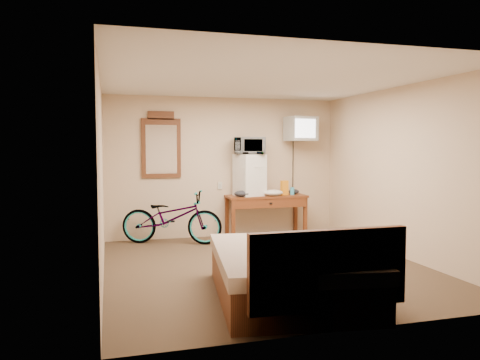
% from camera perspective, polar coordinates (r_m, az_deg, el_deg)
% --- Properties ---
extents(room, '(4.60, 4.64, 2.50)m').
position_cam_1_polar(room, '(6.25, 3.09, 0.69)').
color(room, '#3F2C1F').
rests_on(room, ground).
extents(desk, '(1.45, 0.58, 0.75)m').
position_cam_1_polar(desk, '(8.42, 3.27, -2.64)').
color(desk, brown).
rests_on(desk, floor).
extents(mini_fridge, '(0.56, 0.54, 0.74)m').
position_cam_1_polar(mini_fridge, '(8.32, 1.18, 0.61)').
color(mini_fridge, silver).
rests_on(mini_fridge, desk).
extents(microwave, '(0.63, 0.50, 0.30)m').
position_cam_1_polar(microwave, '(8.31, 1.19, 4.20)').
color(microwave, silver).
rests_on(microwave, mini_fridge).
extents(snack_bag, '(0.14, 0.10, 0.26)m').
position_cam_1_polar(snack_bag, '(8.50, 5.43, -0.94)').
color(snack_bag, orange).
rests_on(snack_bag, desk).
extents(blue_cup, '(0.08, 0.08, 0.13)m').
position_cam_1_polar(blue_cup, '(8.57, 6.38, -1.34)').
color(blue_cup, '#40AFDC').
rests_on(blue_cup, desk).
extents(cloth_cream, '(0.36, 0.27, 0.11)m').
position_cam_1_polar(cloth_cream, '(8.32, 4.08, -1.57)').
color(cloth_cream, silver).
rests_on(cloth_cream, desk).
extents(cloth_dark_a, '(0.30, 0.22, 0.11)m').
position_cam_1_polar(cloth_dark_a, '(8.14, 0.31, -1.67)').
color(cloth_dark_a, black).
rests_on(cloth_dark_a, desk).
extents(cloth_dark_b, '(0.20, 0.16, 0.09)m').
position_cam_1_polar(cloth_dark_b, '(8.68, 6.59, -1.42)').
color(cloth_dark_b, black).
rests_on(cloth_dark_b, desk).
extents(crt_television, '(0.55, 0.62, 0.44)m').
position_cam_1_polar(crt_television, '(8.63, 7.40, 6.20)').
color(crt_television, black).
rests_on(crt_television, room).
extents(wall_mirror, '(0.68, 0.04, 1.15)m').
position_cam_1_polar(wall_mirror, '(8.23, -9.58, 4.14)').
color(wall_mirror, brown).
rests_on(wall_mirror, room).
extents(bicycle, '(1.79, 1.16, 0.89)m').
position_cam_1_polar(bicycle, '(7.90, -8.32, -4.52)').
color(bicycle, black).
rests_on(bicycle, floor).
extents(bed, '(1.78, 2.20, 0.90)m').
position_cam_1_polar(bed, '(5.06, 6.21, -11.09)').
color(bed, brown).
rests_on(bed, floor).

